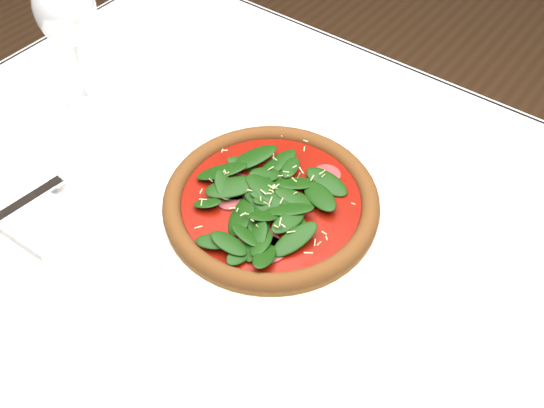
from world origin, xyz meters
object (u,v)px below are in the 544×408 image
Objects in this scene: pizza at (271,199)px; napkin at (22,209)px; plate at (271,209)px; wine_glass at (66,12)px.

pizza is 0.32m from napkin.
wine_glass is (-0.36, 0.02, 0.14)m from plate.
plate is 0.32m from napkin.
wine_glass is at bearing 177.00° from pizza.
plate is at bearing -3.00° from wine_glass.
wine_glass is at bearing 177.00° from plate.
plate is 1.54× the size of wine_glass.
napkin is (0.11, -0.21, -0.14)m from wine_glass.
plate is 0.39m from wine_glass.
napkin is at bearing -142.77° from plate.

